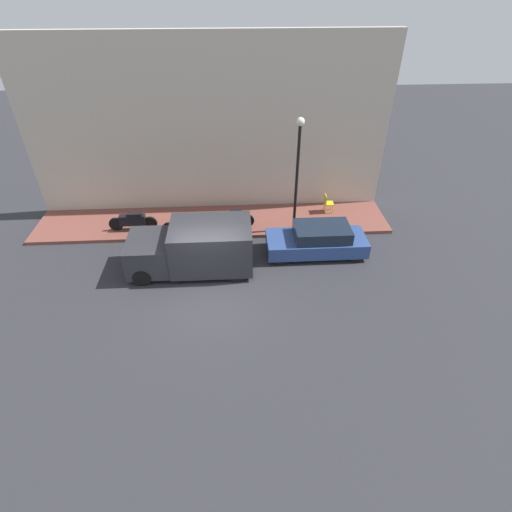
# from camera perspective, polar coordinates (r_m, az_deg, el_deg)

# --- Properties ---
(ground_plane) EXTENTS (60.00, 60.00, 0.00)m
(ground_plane) POSITION_cam_1_polar(r_m,az_deg,el_deg) (14.57, -6.59, -4.83)
(ground_plane) COLOR #2D2D33
(sidewalk) EXTENTS (2.71, 15.68, 0.15)m
(sidewalk) POSITION_cam_1_polar(r_m,az_deg,el_deg) (18.31, -6.12, 4.91)
(sidewalk) COLOR brown
(sidewalk) RESTS_ON ground_plane
(building_facade) EXTENTS (0.30, 15.68, 7.60)m
(building_facade) POSITION_cam_1_polar(r_m,az_deg,el_deg) (18.13, -6.76, 17.55)
(building_facade) COLOR beige
(building_facade) RESTS_ON ground_plane
(parked_car) EXTENTS (1.61, 3.96, 1.24)m
(parked_car) POSITION_cam_1_polar(r_m,az_deg,el_deg) (16.15, 8.78, 2.24)
(parked_car) COLOR #2D4784
(parked_car) RESTS_ON ground_plane
(delivery_van) EXTENTS (2.09, 4.61, 1.86)m
(delivery_van) POSITION_cam_1_polar(r_m,az_deg,el_deg) (15.13, -9.04, 1.23)
(delivery_van) COLOR #2D2D33
(delivery_van) RESTS_ON ground_plane
(motorcycle_black) EXTENTS (0.30, 2.06, 0.82)m
(motorcycle_black) POSITION_cam_1_polar(r_m,az_deg,el_deg) (18.07, -17.17, 4.85)
(motorcycle_black) COLOR black
(motorcycle_black) RESTS_ON sidewalk
(motorcycle_blue) EXTENTS (0.30, 1.86, 0.80)m
(motorcycle_blue) POSITION_cam_1_polar(r_m,az_deg,el_deg) (17.52, -3.29, 5.42)
(motorcycle_blue) COLOR navy
(motorcycle_blue) RESTS_ON sidewalk
(scooter_silver) EXTENTS (0.30, 2.13, 0.84)m
(scooter_silver) POSITION_cam_1_polar(r_m,az_deg,el_deg) (17.28, -9.75, 4.55)
(scooter_silver) COLOR #B7B7BF
(scooter_silver) RESTS_ON sidewalk
(streetlamp) EXTENTS (0.33, 0.33, 4.84)m
(streetlamp) POSITION_cam_1_polar(r_m,az_deg,el_deg) (16.17, 6.00, 13.29)
(streetlamp) COLOR black
(streetlamp) RESTS_ON sidewalk
(cafe_chair) EXTENTS (0.40, 0.40, 0.86)m
(cafe_chair) POSITION_cam_1_polar(r_m,az_deg,el_deg) (18.92, 10.18, 7.58)
(cafe_chair) COLOR yellow
(cafe_chair) RESTS_ON sidewalk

